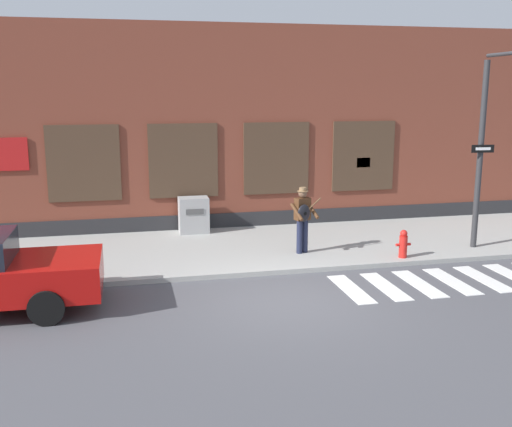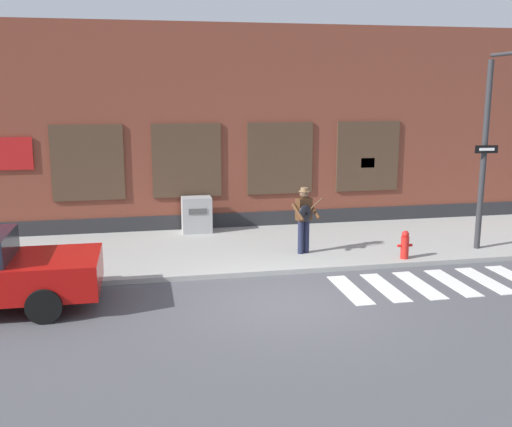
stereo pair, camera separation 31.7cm
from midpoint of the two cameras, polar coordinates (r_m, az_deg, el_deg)
name	(u,v)px [view 1 (the left image)]	position (r m, az deg, el deg)	size (l,w,h in m)	color
ground_plane	(287,301)	(12.23, 2.25, -8.36)	(160.00, 160.00, 0.00)	#4C4C51
sidewalk	(247,248)	(15.92, -1.47, -3.31)	(28.00, 4.57, 0.12)	#9E9E99
building_backdrop	(219,126)	(19.62, -3.99, 8.32)	(28.00, 4.06, 6.05)	brown
crosswalk	(452,281)	(14.06, 17.53, -6.17)	(5.20, 1.90, 0.01)	silver
busker	(303,216)	(15.04, 3.88, -0.24)	(0.78, 0.66, 1.68)	#1E233D
traffic_light	(512,116)	(15.16, 22.61, 8.60)	(0.69, 3.37, 4.98)	#2D2D30
utility_box	(194,215)	(17.38, -6.48, -0.14)	(0.85, 0.59, 1.03)	#9E9E9E
fire_hydrant	(403,244)	(15.15, 13.26, -2.84)	(0.38, 0.20, 0.70)	red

